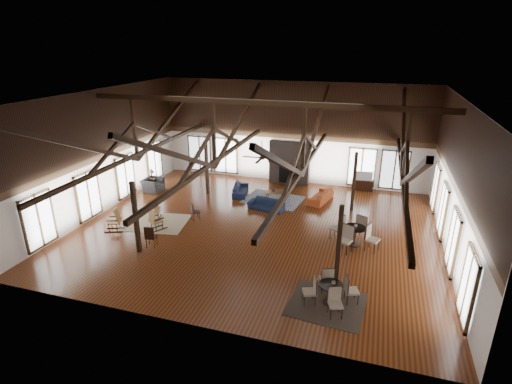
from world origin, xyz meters
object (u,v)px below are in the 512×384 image
(armchair, at_px, (153,185))
(sofa_navy_left, at_px, (240,190))
(coffee_table, at_px, (276,192))
(tv_console, at_px, (362,185))
(cafe_table_near, at_px, (331,290))
(sofa_navy_front, at_px, (266,204))
(cafe_table_far, at_px, (354,233))
(sofa_orange, at_px, (320,196))

(armchair, bearing_deg, sofa_navy_left, -79.69)
(coffee_table, xyz_separation_m, tv_console, (4.41, 2.97, -0.11))
(coffee_table, xyz_separation_m, cafe_table_near, (4.01, -8.41, 0.08))
(armchair, relative_size, tv_console, 0.95)
(sofa_navy_front, height_order, cafe_table_near, cafe_table_near)
(sofa_navy_left, bearing_deg, cafe_table_far, -134.69)
(cafe_table_far, bearing_deg, tv_console, 90.30)
(sofa_navy_left, distance_m, cafe_table_far, 7.82)
(armchair, xyz_separation_m, cafe_table_near, (11.14, -7.59, 0.12))
(coffee_table, xyz_separation_m, armchair, (-7.13, -0.82, -0.04))
(tv_console, bearing_deg, coffee_table, -146.07)
(cafe_table_far, xyz_separation_m, tv_console, (-0.04, 7.03, -0.27))
(sofa_navy_front, height_order, tv_console, tv_console)
(cafe_table_near, distance_m, tv_console, 11.39)
(coffee_table, bearing_deg, sofa_navy_left, 154.17)
(cafe_table_far, bearing_deg, coffee_table, 137.59)
(tv_console, bearing_deg, cafe_table_near, -92.03)
(sofa_navy_front, relative_size, armchair, 1.61)
(tv_console, bearing_deg, cafe_table_far, -89.70)
(armchair, bearing_deg, cafe_table_near, -125.09)
(sofa_orange, distance_m, cafe_table_far, 4.99)
(sofa_orange, relative_size, coffee_table, 1.50)
(sofa_navy_left, distance_m, coffee_table, 2.14)
(cafe_table_far, height_order, tv_console, cafe_table_far)
(cafe_table_near, height_order, cafe_table_far, cafe_table_far)
(sofa_orange, height_order, coffee_table, sofa_orange)
(sofa_orange, bearing_deg, armchair, -68.99)
(armchair, distance_m, cafe_table_far, 12.03)
(sofa_orange, bearing_deg, sofa_navy_left, -72.95)
(sofa_navy_front, height_order, coffee_table, sofa_navy_front)
(cafe_table_near, bearing_deg, sofa_orange, 100.67)
(tv_console, bearing_deg, armchair, -161.83)
(sofa_navy_left, relative_size, coffee_table, 1.37)
(coffee_table, height_order, cafe_table_far, cafe_table_far)
(sofa_navy_front, height_order, sofa_navy_left, sofa_navy_left)
(tv_console, bearing_deg, sofa_navy_left, -156.78)
(sofa_navy_front, xyz_separation_m, sofa_navy_left, (-1.98, 1.67, 0.00))
(tv_console, bearing_deg, sofa_orange, -129.49)
(cafe_table_far, bearing_deg, sofa_orange, 115.03)
(sofa_navy_left, bearing_deg, cafe_table_near, -156.36)
(sofa_navy_front, height_order, armchair, armchair)
(sofa_navy_front, distance_m, coffee_table, 1.51)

